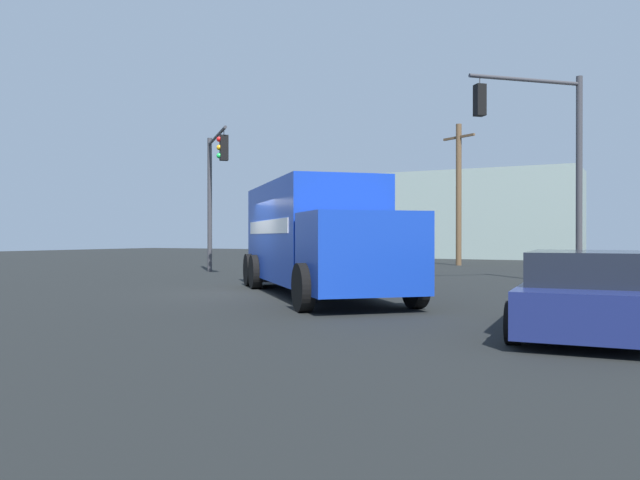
{
  "coord_description": "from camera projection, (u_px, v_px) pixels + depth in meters",
  "views": [
    {
      "loc": [
        9.74,
        -14.04,
        1.54
      ],
      "look_at": [
        2.05,
        0.46,
        1.45
      ],
      "focal_mm": 34.86,
      "sensor_mm": 36.0,
      "label": 1
    }
  ],
  "objects": [
    {
      "name": "delivery_truck",
      "position": [
        316.0,
        236.0,
        16.4
      ],
      "size": [
        7.64,
        7.87,
        2.99
      ],
      "color": "#1438AD",
      "rests_on": "ground"
    },
    {
      "name": "ground_plane",
      "position": [
        246.0,
        293.0,
        16.97
      ],
      "size": [
        100.0,
        100.0,
        0.0
      ],
      "primitive_type": "plane",
      "color": "black"
    },
    {
      "name": "traffic_light_primary",
      "position": [
        547.0,
        146.0,
        19.41
      ],
      "size": [
        2.96,
        2.85,
        6.5
      ],
      "color": "#38383D",
      "rests_on": "sidewalk_corner_far"
    },
    {
      "name": "sedan_navy",
      "position": [
        585.0,
        294.0,
        9.73
      ],
      "size": [
        2.27,
        4.41,
        1.31
      ],
      "color": "navy",
      "rests_on": "ground"
    },
    {
      "name": "building_backdrop",
      "position": [
        455.0,
        216.0,
        45.51
      ],
      "size": [
        17.28,
        6.0,
        6.16
      ],
      "primitive_type": "cube",
      "color": "gray",
      "rests_on": "ground"
    },
    {
      "name": "utility_pole",
      "position": [
        459.0,
        192.0,
        33.14
      ],
      "size": [
        1.98,
        1.17,
        7.55
      ],
      "color": "brown",
      "rests_on": "ground"
    },
    {
      "name": "traffic_light_secondary",
      "position": [
        214.0,
        181.0,
        25.79
      ],
      "size": [
        3.27,
        3.21,
        5.85
      ],
      "color": "#38383D",
      "rests_on": "ground"
    }
  ]
}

